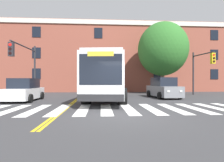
{
  "coord_description": "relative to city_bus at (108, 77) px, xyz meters",
  "views": [
    {
      "loc": [
        -0.99,
        -7.32,
        1.47
      ],
      "look_at": [
        -0.12,
        6.43,
        1.48
      ],
      "focal_mm": 28.0,
      "sensor_mm": 36.0,
      "label": 1
    }
  ],
  "objects": [
    {
      "name": "street_tree_curbside_large",
      "position": [
        6.53,
        5.15,
        3.42
      ],
      "size": [
        7.82,
        7.92,
        8.32
      ],
      "color": "brown",
      "rests_on": "ground"
    },
    {
      "name": "car_grey_far_lane",
      "position": [
        4.91,
        0.4,
        -0.96
      ],
      "size": [
        2.2,
        4.19,
        1.79
      ],
      "color": "slate",
      "rests_on": "ground"
    },
    {
      "name": "lane_line_yellow_inner",
      "position": [
        -2.58,
        8.46,
        -1.79
      ],
      "size": [
        0.12,
        36.0,
        0.01
      ],
      "primitive_type": "cube",
      "color": "gold",
      "rests_on": "ground"
    },
    {
      "name": "traffic_light_far_corner",
      "position": [
        -6.95,
        0.42,
        1.48
      ],
      "size": [
        0.34,
        4.54,
        4.82
      ],
      "color": "#28282D",
      "rests_on": "ground"
    },
    {
      "name": "car_navy_behind_bus",
      "position": [
        -0.82,
        9.72,
        -0.72
      ],
      "size": [
        2.55,
        5.0,
        2.25
      ],
      "color": "navy",
      "rests_on": "ground"
    },
    {
      "name": "city_bus",
      "position": [
        0.0,
        0.0,
        0.0
      ],
      "size": [
        3.67,
        12.19,
        3.22
      ],
      "color": "white",
      "rests_on": "ground"
    },
    {
      "name": "traffic_light_near_corner",
      "position": [
        9.61,
        2.37,
        1.3
      ],
      "size": [
        0.53,
        3.19,
        4.61
      ],
      "color": "#28282D",
      "rests_on": "ground"
    },
    {
      "name": "crosswalk",
      "position": [
        0.27,
        -5.54,
        -1.78
      ],
      "size": [
        13.76,
        3.85,
        0.01
      ],
      "color": "white",
      "rests_on": "ground"
    },
    {
      "name": "car_white_near_lane",
      "position": [
        -6.31,
        -1.34,
        -1.01
      ],
      "size": [
        2.02,
        3.81,
        1.68
      ],
      "color": "white",
      "rests_on": "ground"
    },
    {
      "name": "building_facade",
      "position": [
        -0.95,
        13.52,
        3.11
      ],
      "size": [
        40.42,
        9.8,
        9.78
      ],
      "color": "brown",
      "rests_on": "ground"
    },
    {
      "name": "ground_plane",
      "position": [
        0.39,
        -7.4,
        -1.79
      ],
      "size": [
        120.0,
        120.0,
        0.0
      ],
      "primitive_type": "plane",
      "color": "#38383A"
    },
    {
      "name": "lane_line_yellow_outer",
      "position": [
        -2.42,
        8.46,
        -1.79
      ],
      "size": [
        0.12,
        36.0,
        0.01
      ],
      "primitive_type": "cube",
      "color": "gold",
      "rests_on": "ground"
    }
  ]
}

